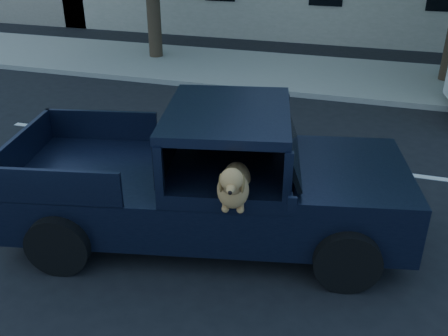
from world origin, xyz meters
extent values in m
plane|color=black|center=(0.00, 0.00, 0.00)|extent=(120.00, 120.00, 0.00)
cube|color=gray|center=(0.00, 9.20, 0.07)|extent=(60.00, 4.00, 0.15)
cube|color=black|center=(0.92, 0.53, 0.68)|extent=(5.93, 3.26, 0.71)
cube|color=black|center=(2.87, 0.94, 1.12)|extent=(2.02, 2.44, 0.17)
cube|color=black|center=(1.18, 0.59, 1.94)|extent=(2.06, 2.37, 0.13)
cube|color=black|center=(2.04, 0.77, 1.56)|extent=(0.65, 1.87, 0.61)
cube|color=black|center=(1.49, 0.16, 0.88)|extent=(0.70, 0.70, 0.41)
cube|color=black|center=(2.30, -0.55, 1.38)|extent=(0.12, 0.07, 0.17)
camera|label=1|loc=(3.00, -5.49, 4.35)|focal=40.00mm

